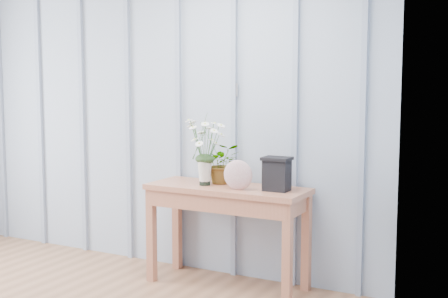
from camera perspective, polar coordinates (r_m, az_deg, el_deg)
The scene contains 6 objects.
room_shell at distance 4.15m, azimuth -17.36°, elevation 12.40°, with size 4.00×4.50×2.50m.
sideboard at distance 4.60m, azimuth 0.30°, elevation -4.82°, with size 1.20×0.45×0.75m.
daisy_vase at distance 4.58m, azimuth -1.78°, elevation 0.59°, with size 0.36×0.27×0.51m.
spider_plant at distance 4.68m, azimuth -0.17°, elevation -1.32°, with size 0.27×0.24×0.30m, color #1D3718.
felt_disc_vessel at distance 4.41m, azimuth 1.30°, elevation -2.39°, with size 0.21×0.06×0.21m, color #8C495D.
carved_box at distance 4.39m, azimuth 4.85°, elevation -2.25°, with size 0.20×0.16×0.24m.
Camera 1 is at (2.93, -1.99, 1.55)m, focal length 50.00 mm.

